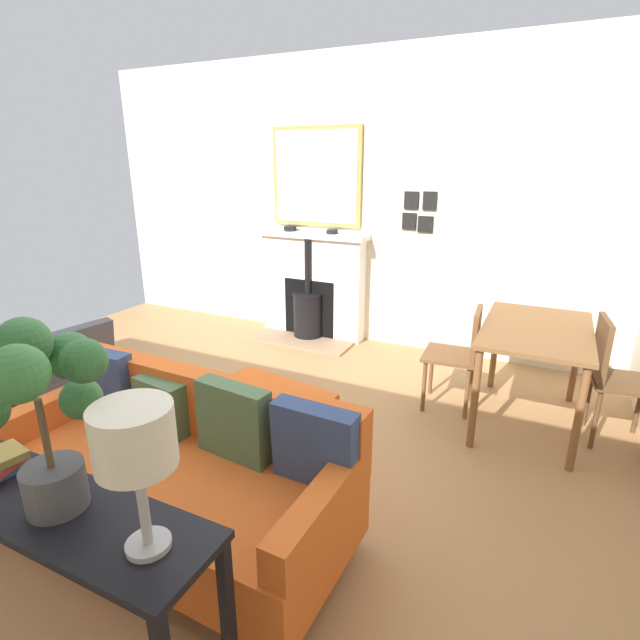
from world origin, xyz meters
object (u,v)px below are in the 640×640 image
at_px(mantel_bowl_far, 332,231).
at_px(armchair_accent, 64,366).
at_px(ottoman, 266,413).
at_px(table_lamp_far_end, 135,443).
at_px(dining_chair_near_fireplace, 462,350).
at_px(sofa, 178,469).
at_px(dining_table, 535,341).
at_px(potted_plant, 43,395).
at_px(mantel_bowl_near, 290,228).
at_px(console_table, 32,513).
at_px(dining_chair_by_back_wall, 612,371).
at_px(fireplace, 312,292).

xyz_separation_m(mantel_bowl_far, armchair_accent, (2.47, -1.02, -0.73)).
height_order(ottoman, table_lamp_far_end, table_lamp_far_end).
distance_m(ottoman, dining_chair_near_fireplace, 1.56).
xyz_separation_m(sofa, armchair_accent, (-0.51, -1.52, 0.09)).
bearing_deg(dining_table, potted_plant, -27.29).
distance_m(mantel_bowl_near, armchair_accent, 2.63).
relative_size(console_table, dining_table, 1.39).
relative_size(dining_table, dining_chair_near_fireplace, 1.38).
distance_m(potted_plant, dining_chair_by_back_wall, 3.33).
bearing_deg(dining_chair_near_fireplace, ottoman, -44.23).
bearing_deg(potted_plant, dining_chair_by_back_wall, 144.91).
xyz_separation_m(sofa, ottoman, (-0.87, -0.01, -0.11)).
distance_m(sofa, dining_table, 2.52).
relative_size(dining_table, dining_chair_by_back_wall, 1.29).
height_order(ottoman, dining_table, dining_table).
height_order(sofa, console_table, sofa).
bearing_deg(mantel_bowl_near, mantel_bowl_far, 90.00).
bearing_deg(ottoman, table_lamp_far_end, 20.39).
relative_size(ottoman, table_lamp_far_end, 1.85).
bearing_deg(sofa, armchair_accent, -108.53).
xyz_separation_m(sofa, dining_chair_by_back_wall, (-1.96, 2.05, 0.17)).
relative_size(sofa, dining_table, 1.67).
bearing_deg(dining_table, armchair_accent, -64.65).
bearing_deg(fireplace, mantel_bowl_near, -94.19).
xyz_separation_m(armchair_accent, potted_plant, (1.23, 1.69, 0.71)).
height_order(mantel_bowl_near, dining_chair_by_back_wall, mantel_bowl_near).
bearing_deg(dining_table, table_lamp_far_end, -19.76).
xyz_separation_m(armchair_accent, console_table, (1.25, 1.51, 0.19)).
height_order(ottoman, armchair_accent, armchair_accent).
distance_m(fireplace, mantel_bowl_near, 0.72).
bearing_deg(dining_chair_near_fireplace, table_lamp_far_end, -9.91).
distance_m(sofa, ottoman, 0.88).
bearing_deg(dining_chair_by_back_wall, armchair_accent, -67.92).
relative_size(armchair_accent, dining_chair_near_fireplace, 0.93).
xyz_separation_m(table_lamp_far_end, dining_table, (-2.70, 0.97, -0.45)).
height_order(mantel_bowl_far, armchair_accent, mantel_bowl_far).
bearing_deg(mantel_bowl_far, mantel_bowl_near, -90.00).
bearing_deg(sofa, dining_table, 141.65).
bearing_deg(mantel_bowl_near, dining_chair_by_back_wall, 71.38).
height_order(mantel_bowl_near, dining_table, mantel_bowl_near).
bearing_deg(dining_chair_by_back_wall, ottoman, -62.25).
height_order(fireplace, mantel_bowl_far, mantel_bowl_far).
relative_size(mantel_bowl_far, dining_table, 0.11).
height_order(mantel_bowl_near, console_table, mantel_bowl_near).
distance_m(sofa, dining_chair_by_back_wall, 2.84).
distance_m(mantel_bowl_far, table_lamp_far_end, 3.88).
distance_m(mantel_bowl_near, table_lamp_far_end, 4.04).
height_order(mantel_bowl_far, dining_chair_near_fireplace, mantel_bowl_far).
height_order(armchair_accent, console_table, armchair_accent).
distance_m(table_lamp_far_end, potted_plant, 0.42).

